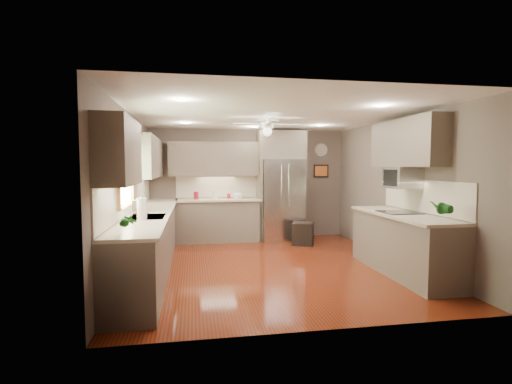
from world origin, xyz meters
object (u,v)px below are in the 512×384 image
object	(u,v)px
refrigerator	(281,187)
paper_towel	(142,209)
bowl	(238,197)
soap_bottle	(142,207)
canister_a	(196,195)
canister_c	(215,195)
potted_plant_right	(439,208)
stool	(303,233)
microwave	(402,178)
canister_d	(229,196)
potted_plant_left	(128,222)

from	to	relation	value
refrigerator	paper_towel	xyz separation A→B (m)	(-2.65, -2.98, -0.11)
bowl	refrigerator	world-z (taller)	refrigerator
soap_bottle	canister_a	bearing A→B (deg)	69.48
bowl	paper_towel	distance (m)	3.47
canister_c	soap_bottle	xyz separation A→B (m)	(-1.27, -2.27, 0.00)
potted_plant_right	bowl	size ratio (longest dim) A/B	1.70
soap_bottle	stool	size ratio (longest dim) A/B	0.33
canister_a	refrigerator	world-z (taller)	refrigerator
soap_bottle	microwave	bearing A→B (deg)	-7.29
canister_c	potted_plant_right	size ratio (longest dim) A/B	0.54
canister_d	soap_bottle	xyz separation A→B (m)	(-1.57, -2.25, 0.03)
canister_d	refrigerator	xyz separation A→B (m)	(1.19, -0.07, 0.19)
canister_c	potted_plant_left	xyz separation A→B (m)	(-1.16, -4.20, 0.05)
potted_plant_left	refrigerator	distance (m)	4.90
bowl	paper_towel	bearing A→B (deg)	-118.87
canister_c	stool	bearing A→B (deg)	-21.79
potted_plant_left	microwave	size ratio (longest dim) A/B	0.52
canister_d	potted_plant_left	xyz separation A→B (m)	(-1.46, -4.19, 0.08)
canister_a	potted_plant_right	bearing A→B (deg)	-51.45
potted_plant_right	microwave	distance (m)	1.16
canister_c	potted_plant_right	world-z (taller)	potted_plant_right
potted_plant_left	bowl	bearing A→B (deg)	68.25
canister_d	potted_plant_right	xyz separation A→B (m)	(2.39, -3.88, 0.12)
potted_plant_right	refrigerator	world-z (taller)	refrigerator
canister_d	stool	distance (m)	1.83
potted_plant_left	stool	xyz separation A→B (m)	(2.97, 3.48, -0.85)
soap_bottle	microwave	xyz separation A→B (m)	(4.08, -0.52, 0.45)
canister_a	canister_c	world-z (taller)	canister_c
potted_plant_left	potted_plant_right	xyz separation A→B (m)	(3.85, 0.31, 0.04)
potted_plant_right	bowl	bearing A→B (deg)	119.45
canister_a	stool	world-z (taller)	canister_a
paper_towel	canister_d	bearing A→B (deg)	64.31
canister_a	bowl	distance (m)	0.93
bowl	canister_d	bearing A→B (deg)	176.79
soap_bottle	potted_plant_right	xyz separation A→B (m)	(3.96, -1.62, 0.09)
canister_c	stool	distance (m)	2.11
potted_plant_right	potted_plant_left	bearing A→B (deg)	-175.37
soap_bottle	refrigerator	world-z (taller)	refrigerator
potted_plant_left	microwave	bearing A→B (deg)	19.58
potted_plant_right	paper_towel	world-z (taller)	potted_plant_right
bowl	canister_a	bearing A→B (deg)	177.92
canister_d	microwave	distance (m)	3.78
potted_plant_left	refrigerator	xyz separation A→B (m)	(2.65, 4.12, 0.10)
potted_plant_left	bowl	world-z (taller)	potted_plant_left
canister_c	microwave	world-z (taller)	microwave
canister_c	stool	world-z (taller)	canister_c
canister_a	microwave	distance (m)	4.30
soap_bottle	canister_c	bearing A→B (deg)	60.84
microwave	potted_plant_right	bearing A→B (deg)	-96.34
potted_plant_left	microwave	distance (m)	4.23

